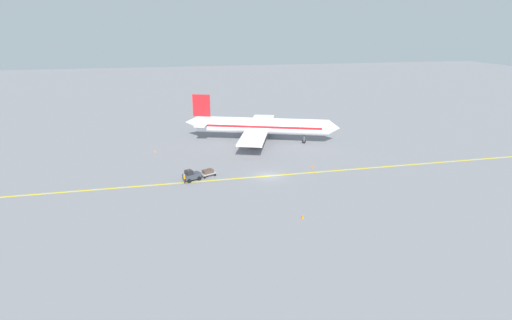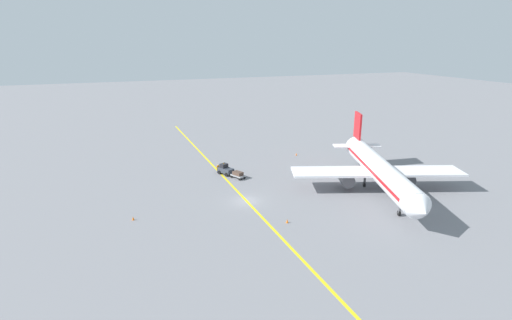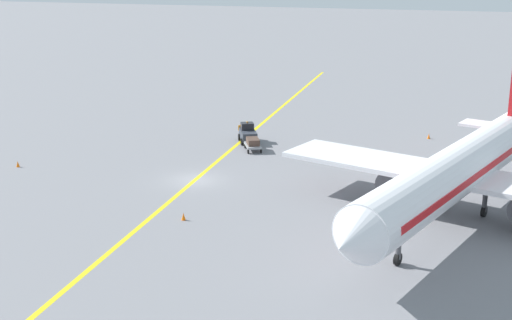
% 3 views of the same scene
% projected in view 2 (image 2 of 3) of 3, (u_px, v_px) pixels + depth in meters
% --- Properties ---
extents(ground_plane, '(400.00, 400.00, 0.00)m').
position_uv_depth(ground_plane, '(247.00, 201.00, 61.75)').
color(ground_plane, slate).
extents(apron_yellow_centreline, '(1.65, 120.00, 0.01)m').
position_uv_depth(apron_yellow_centreline, '(247.00, 201.00, 61.74)').
color(apron_yellow_centreline, yellow).
rests_on(apron_yellow_centreline, ground).
extents(airplane_at_gate, '(28.16, 34.51, 10.60)m').
position_uv_depth(airplane_at_gate, '(378.00, 169.00, 65.15)').
color(airplane_at_gate, white).
rests_on(airplane_at_gate, ground).
extents(baggage_tug_dark, '(2.72, 3.35, 2.11)m').
position_uv_depth(baggage_tug_dark, '(226.00, 170.00, 73.85)').
color(baggage_tug_dark, '#333842').
rests_on(baggage_tug_dark, ground).
extents(baggage_cart_trailing, '(2.39, 2.95, 1.24)m').
position_uv_depth(baggage_cart_trailing, '(238.00, 174.00, 71.71)').
color(baggage_cart_trailing, gray).
rests_on(baggage_cart_trailing, ground).
extents(ground_crew_worker, '(0.55, 0.33, 1.68)m').
position_uv_depth(ground_crew_worker, '(218.00, 168.00, 74.55)').
color(ground_crew_worker, '#23232D').
rests_on(ground_crew_worker, ground).
extents(traffic_cone_near_nose, '(0.32, 0.32, 0.55)m').
position_uv_depth(traffic_cone_near_nose, '(296.00, 154.00, 86.11)').
color(traffic_cone_near_nose, orange).
rests_on(traffic_cone_near_nose, ground).
extents(traffic_cone_mid_apron, '(0.32, 0.32, 0.55)m').
position_uv_depth(traffic_cone_mid_apron, '(287.00, 221.00, 54.33)').
color(traffic_cone_mid_apron, orange).
rests_on(traffic_cone_mid_apron, ground).
extents(traffic_cone_by_wingtip, '(0.32, 0.32, 0.55)m').
position_uv_depth(traffic_cone_by_wingtip, '(133.00, 218.00, 55.16)').
color(traffic_cone_by_wingtip, orange).
rests_on(traffic_cone_by_wingtip, ground).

